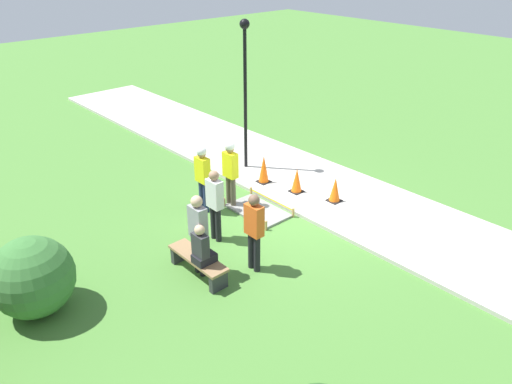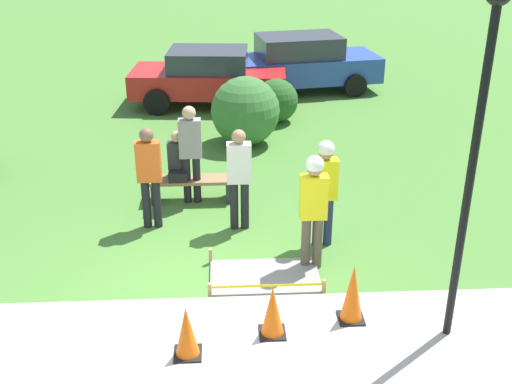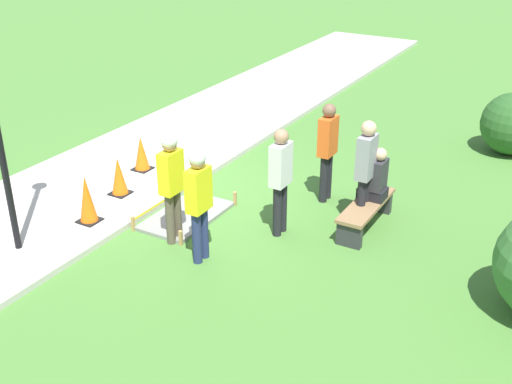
{
  "view_description": "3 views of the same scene",
  "coord_description": "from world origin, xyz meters",
  "px_view_note": "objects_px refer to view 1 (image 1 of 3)",
  "views": [
    {
      "loc": [
        -7.44,
        8.21,
        6.32
      ],
      "look_at": [
        0.41,
        1.12,
        0.95
      ],
      "focal_mm": 35.0,
      "sensor_mm": 36.0,
      "label": 1
    },
    {
      "loc": [
        0.37,
        -7.46,
        5.19
      ],
      "look_at": [
        0.87,
        2.03,
        0.75
      ],
      "focal_mm": 45.0,
      "sensor_mm": 36.0,
      "label": 2
    },
    {
      "loc": [
        8.67,
        6.4,
        5.07
      ],
      "look_at": [
        1.2,
        2.11,
        0.95
      ],
      "focal_mm": 45.0,
      "sensor_mm": 36.0,
      "label": 3
    }
  ],
  "objects_px": {
    "worker_supervisor": "(230,168)",
    "lamppost_near": "(245,76)",
    "worker_assistant": "(203,173)",
    "traffic_cone_sidewalk_edge": "(264,169)",
    "bystander_in_white_shirt": "(198,230)",
    "traffic_cone_near_patch": "(335,190)",
    "bystander_in_gray_shirt": "(215,201)",
    "traffic_cone_far_patch": "(297,180)",
    "park_bench": "(198,262)",
    "bystander_in_orange_shirt": "(254,228)",
    "person_seated_on_bench": "(202,248)"
  },
  "relations": [
    {
      "from": "traffic_cone_near_patch",
      "to": "bystander_in_gray_shirt",
      "type": "relative_size",
      "value": 0.39
    },
    {
      "from": "worker_supervisor",
      "to": "bystander_in_gray_shirt",
      "type": "distance_m",
      "value": 1.68
    },
    {
      "from": "worker_supervisor",
      "to": "lamppost_near",
      "type": "xyz_separation_m",
      "value": [
        1.5,
        -1.83,
        1.79
      ]
    },
    {
      "from": "bystander_in_orange_shirt",
      "to": "bystander_in_white_shirt",
      "type": "bearing_deg",
      "value": 55.71
    },
    {
      "from": "traffic_cone_sidewalk_edge",
      "to": "lamppost_near",
      "type": "xyz_separation_m",
      "value": [
        1.17,
        -0.35,
        2.39
      ]
    },
    {
      "from": "worker_assistant",
      "to": "bystander_in_orange_shirt",
      "type": "bearing_deg",
      "value": 164.7
    },
    {
      "from": "park_bench",
      "to": "bystander_in_gray_shirt",
      "type": "relative_size",
      "value": 0.88
    },
    {
      "from": "bystander_in_orange_shirt",
      "to": "lamppost_near",
      "type": "distance_m",
      "value": 5.52
    },
    {
      "from": "lamppost_near",
      "to": "worker_supervisor",
      "type": "bearing_deg",
      "value": 129.41
    },
    {
      "from": "park_bench",
      "to": "worker_supervisor",
      "type": "xyz_separation_m",
      "value": [
        1.89,
        -2.45,
        0.79
      ]
    },
    {
      "from": "traffic_cone_near_patch",
      "to": "traffic_cone_far_patch",
      "type": "xyz_separation_m",
      "value": [
        1.06,
        0.35,
        0.01
      ]
    },
    {
      "from": "worker_assistant",
      "to": "lamppost_near",
      "type": "xyz_separation_m",
      "value": [
        1.23,
        -2.51,
        1.82
      ]
    },
    {
      "from": "traffic_cone_far_patch",
      "to": "bystander_in_orange_shirt",
      "type": "bearing_deg",
      "value": 119.53
    },
    {
      "from": "bystander_in_gray_shirt",
      "to": "lamppost_near",
      "type": "bearing_deg",
      "value": -50.98
    },
    {
      "from": "traffic_cone_far_patch",
      "to": "park_bench",
      "type": "xyz_separation_m",
      "value": [
        -1.17,
        4.18,
        -0.13
      ]
    },
    {
      "from": "lamppost_near",
      "to": "worker_assistant",
      "type": "bearing_deg",
      "value": 116.17
    },
    {
      "from": "park_bench",
      "to": "person_seated_on_bench",
      "type": "height_order",
      "value": "person_seated_on_bench"
    },
    {
      "from": "traffic_cone_near_patch",
      "to": "lamppost_near",
      "type": "height_order",
      "value": "lamppost_near"
    },
    {
      "from": "traffic_cone_sidewalk_edge",
      "to": "bystander_in_white_shirt",
      "type": "bearing_deg",
      "value": 119.76
    },
    {
      "from": "traffic_cone_sidewalk_edge",
      "to": "person_seated_on_bench",
      "type": "height_order",
      "value": "person_seated_on_bench"
    },
    {
      "from": "lamppost_near",
      "to": "park_bench",
      "type": "bearing_deg",
      "value": 128.41
    },
    {
      "from": "traffic_cone_sidewalk_edge",
      "to": "person_seated_on_bench",
      "type": "relative_size",
      "value": 0.92
    },
    {
      "from": "traffic_cone_far_patch",
      "to": "worker_supervisor",
      "type": "xyz_separation_m",
      "value": [
        0.72,
        1.73,
        0.65
      ]
    },
    {
      "from": "park_bench",
      "to": "bystander_in_white_shirt",
      "type": "distance_m",
      "value": 0.74
    },
    {
      "from": "traffic_cone_far_patch",
      "to": "park_bench",
      "type": "height_order",
      "value": "traffic_cone_far_patch"
    },
    {
      "from": "bystander_in_orange_shirt",
      "to": "bystander_in_white_shirt",
      "type": "distance_m",
      "value": 1.14
    },
    {
      "from": "traffic_cone_near_patch",
      "to": "bystander_in_gray_shirt",
      "type": "xyz_separation_m",
      "value": [
        0.73,
        3.4,
        0.57
      ]
    },
    {
      "from": "traffic_cone_far_patch",
      "to": "person_seated_on_bench",
      "type": "height_order",
      "value": "person_seated_on_bench"
    },
    {
      "from": "worker_supervisor",
      "to": "bystander_in_orange_shirt",
      "type": "relative_size",
      "value": 1.03
    },
    {
      "from": "traffic_cone_near_patch",
      "to": "traffic_cone_sidewalk_edge",
      "type": "xyz_separation_m",
      "value": [
        2.11,
        0.6,
        0.07
      ]
    },
    {
      "from": "bystander_in_orange_shirt",
      "to": "bystander_in_gray_shirt",
      "type": "relative_size",
      "value": 1.01
    },
    {
      "from": "traffic_cone_far_patch",
      "to": "bystander_in_white_shirt",
      "type": "relative_size",
      "value": 0.38
    },
    {
      "from": "bystander_in_white_shirt",
      "to": "worker_supervisor",
      "type": "bearing_deg",
      "value": -51.77
    },
    {
      "from": "bystander_in_orange_shirt",
      "to": "bystander_in_white_shirt",
      "type": "relative_size",
      "value": 0.97
    },
    {
      "from": "lamppost_near",
      "to": "traffic_cone_far_patch",
      "type": "bearing_deg",
      "value": 177.56
    },
    {
      "from": "traffic_cone_near_patch",
      "to": "worker_supervisor",
      "type": "xyz_separation_m",
      "value": [
        1.78,
        2.08,
        0.66
      ]
    },
    {
      "from": "traffic_cone_near_patch",
      "to": "worker_supervisor",
      "type": "distance_m",
      "value": 2.82
    },
    {
      "from": "worker_assistant",
      "to": "bystander_in_white_shirt",
      "type": "distance_m",
      "value": 2.75
    },
    {
      "from": "traffic_cone_sidewalk_edge",
      "to": "bystander_in_white_shirt",
      "type": "xyz_separation_m",
      "value": [
        -2.21,
        3.87,
        0.55
      ]
    },
    {
      "from": "traffic_cone_far_patch",
      "to": "lamppost_near",
      "type": "xyz_separation_m",
      "value": [
        2.23,
        -0.09,
        2.45
      ]
    },
    {
      "from": "traffic_cone_near_patch",
      "to": "bystander_in_white_shirt",
      "type": "bearing_deg",
      "value": 91.32
    },
    {
      "from": "park_bench",
      "to": "worker_assistant",
      "type": "bearing_deg",
      "value": -39.32
    },
    {
      "from": "worker_supervisor",
      "to": "bystander_in_orange_shirt",
      "type": "height_order",
      "value": "worker_supervisor"
    },
    {
      "from": "traffic_cone_sidewalk_edge",
      "to": "worker_assistant",
      "type": "bearing_deg",
      "value": 91.69
    },
    {
      "from": "traffic_cone_near_patch",
      "to": "park_bench",
      "type": "height_order",
      "value": "traffic_cone_near_patch"
    },
    {
      "from": "traffic_cone_near_patch",
      "to": "park_bench",
      "type": "xyz_separation_m",
      "value": [
        -0.11,
        4.54,
        -0.13
      ]
    },
    {
      "from": "traffic_cone_sidewalk_edge",
      "to": "lamppost_near",
      "type": "bearing_deg",
      "value": -16.44
    },
    {
      "from": "person_seated_on_bench",
      "to": "worker_assistant",
      "type": "bearing_deg",
      "value": -37.18
    },
    {
      "from": "traffic_cone_far_patch",
      "to": "park_bench",
      "type": "relative_size",
      "value": 0.45
    },
    {
      "from": "traffic_cone_near_patch",
      "to": "bystander_in_orange_shirt",
      "type": "relative_size",
      "value": 0.38
    }
  ]
}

